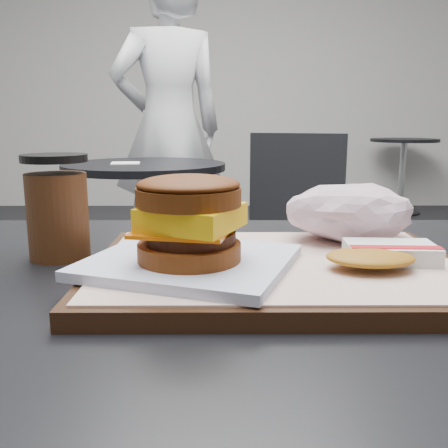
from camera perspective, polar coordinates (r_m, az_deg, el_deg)
customer_table at (r=0.62m, az=1.20°, el=-22.53°), size 0.80×0.60×0.77m
serving_tray at (r=0.53m, az=6.03°, el=-5.15°), size 0.38×0.28×0.02m
breakfast_sandwich at (r=0.48m, az=-3.94°, el=-0.64°), size 0.24×0.22×0.09m
hash_brown at (r=0.53m, az=17.58°, el=-3.35°), size 0.12×0.09×0.02m
crumpled_wrapper at (r=0.62m, az=14.19°, el=1.35°), size 0.15×0.12×0.07m
coffee_cup at (r=0.62m, az=-18.48°, el=1.44°), size 0.08×0.08×0.12m
neighbor_table at (r=2.22m, az=-8.94°, el=1.74°), size 0.70×0.70×0.75m
napkin at (r=2.19m, az=-11.20°, el=6.85°), size 0.14×0.14×0.00m
neighbor_chair at (r=2.13m, az=4.90°, el=0.31°), size 0.65×0.54×0.88m
patron at (r=2.87m, az=-6.30°, el=10.78°), size 0.75×0.62×1.77m
bg_table_far at (r=5.34m, az=19.79°, el=7.15°), size 0.66×0.66×0.75m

